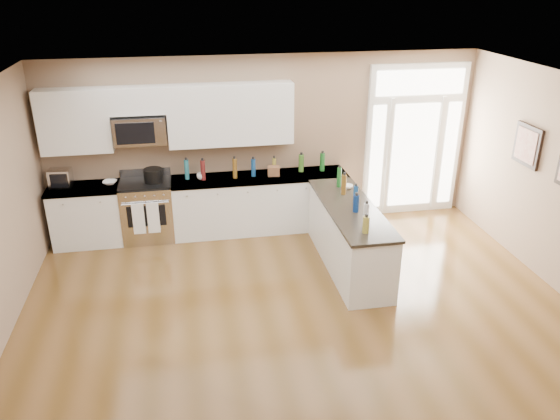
# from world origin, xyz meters

# --- Properties ---
(ground) EXTENTS (8.00, 8.00, 0.00)m
(ground) POSITION_xyz_m (0.00, 0.00, 0.00)
(ground) COLOR brown
(room_shell) EXTENTS (8.00, 8.00, 8.00)m
(room_shell) POSITION_xyz_m (0.00, 0.00, 1.71)
(room_shell) COLOR #8E735A
(room_shell) RESTS_ON ground
(back_cabinet_left) EXTENTS (1.10, 0.66, 0.94)m
(back_cabinet_left) POSITION_xyz_m (-2.87, 3.69, 0.44)
(back_cabinet_left) COLOR white
(back_cabinet_left) RESTS_ON ground
(back_cabinet_right) EXTENTS (2.85, 0.66, 0.94)m
(back_cabinet_right) POSITION_xyz_m (-0.16, 3.69, 0.44)
(back_cabinet_right) COLOR white
(back_cabinet_right) RESTS_ON ground
(peninsula_cabinet) EXTENTS (0.69, 2.32, 0.94)m
(peninsula_cabinet) POSITION_xyz_m (0.93, 2.24, 0.43)
(peninsula_cabinet) COLOR white
(peninsula_cabinet) RESTS_ON ground
(upper_cabinet_left) EXTENTS (1.04, 0.33, 0.95)m
(upper_cabinet_left) POSITION_xyz_m (-2.88, 3.83, 1.93)
(upper_cabinet_left) COLOR white
(upper_cabinet_left) RESTS_ON room_shell
(upper_cabinet_right) EXTENTS (1.94, 0.33, 0.95)m
(upper_cabinet_right) POSITION_xyz_m (-0.57, 3.83, 1.93)
(upper_cabinet_right) COLOR white
(upper_cabinet_right) RESTS_ON room_shell
(upper_cabinet_short) EXTENTS (0.82, 0.33, 0.40)m
(upper_cabinet_short) POSITION_xyz_m (-1.95, 3.83, 2.20)
(upper_cabinet_short) COLOR white
(upper_cabinet_short) RESTS_ON room_shell
(microwave) EXTENTS (0.78, 0.41, 0.42)m
(microwave) POSITION_xyz_m (-1.95, 3.80, 1.76)
(microwave) COLOR silver
(microwave) RESTS_ON room_shell
(entry_door) EXTENTS (1.70, 0.10, 2.60)m
(entry_door) POSITION_xyz_m (2.55, 3.95, 1.30)
(entry_door) COLOR white
(entry_door) RESTS_ON ground
(wall_art_near) EXTENTS (0.05, 0.58, 0.58)m
(wall_art_near) POSITION_xyz_m (3.47, 2.20, 1.70)
(wall_art_near) COLOR black
(wall_art_near) RESTS_ON room_shell
(kitchen_range) EXTENTS (0.79, 0.70, 1.08)m
(kitchen_range) POSITION_xyz_m (-1.96, 3.69, 0.48)
(kitchen_range) COLOR silver
(kitchen_range) RESTS_ON ground
(stockpot) EXTENTS (0.30, 0.30, 0.23)m
(stockpot) POSITION_xyz_m (-1.82, 3.70, 1.06)
(stockpot) COLOR black
(stockpot) RESTS_ON kitchen_range
(toaster_oven) EXTENTS (0.34, 0.27, 0.27)m
(toaster_oven) POSITION_xyz_m (-3.20, 3.77, 1.08)
(toaster_oven) COLOR silver
(toaster_oven) RESTS_ON back_cabinet_left
(cardboard_box) EXTENTS (0.20, 0.16, 0.15)m
(cardboard_box) POSITION_xyz_m (0.07, 3.67, 1.02)
(cardboard_box) COLOR brown
(cardboard_box) RESTS_ON back_cabinet_right
(bowl_left) EXTENTS (0.24, 0.24, 0.05)m
(bowl_left) POSITION_xyz_m (-2.48, 3.74, 0.97)
(bowl_left) COLOR white
(bowl_left) RESTS_ON back_cabinet_left
(bowl_peninsula) EXTENTS (0.18, 0.18, 0.05)m
(bowl_peninsula) POSITION_xyz_m (1.08, 2.91, 0.97)
(bowl_peninsula) COLOR white
(bowl_peninsula) RESTS_ON peninsula_cabinet
(cup_counter) EXTENTS (0.15, 0.15, 0.10)m
(cup_counter) POSITION_xyz_m (-1.09, 3.70, 0.99)
(cup_counter) COLOR white
(cup_counter) RESTS_ON back_cabinet_right
(counter_bottles) EXTENTS (2.39, 2.47, 0.32)m
(counter_bottles) POSITION_xyz_m (0.30, 3.07, 1.08)
(counter_bottles) COLOR #19591E
(counter_bottles) RESTS_ON back_cabinet_right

